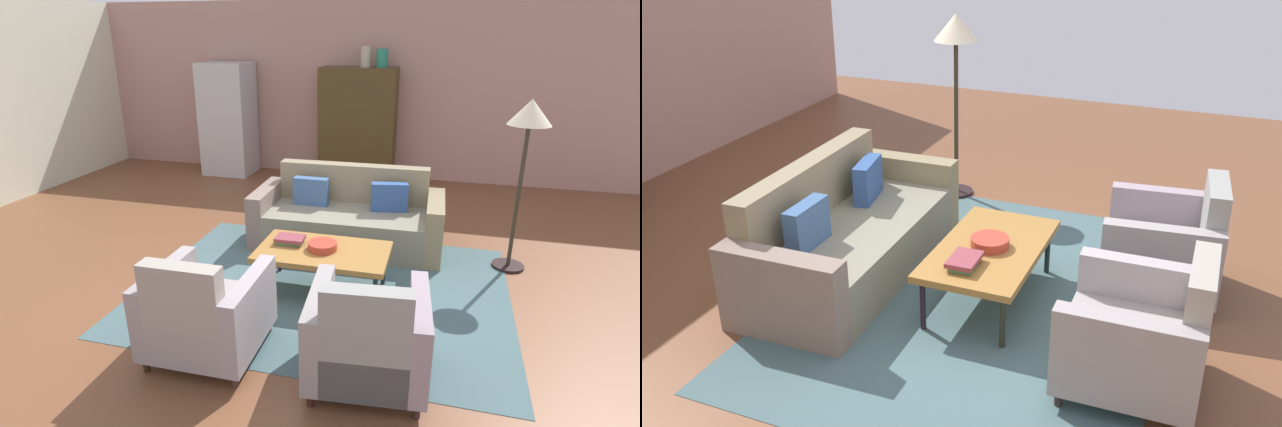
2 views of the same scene
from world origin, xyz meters
The scene contains 14 objects.
ground_plane centered at (0.00, 0.00, 0.00)m, with size 11.54×11.54×0.00m, color brown.
wall_back centered at (0.00, 4.14, 1.40)m, with size 9.62×0.12×2.80m, color tan.
area_rug centered at (0.23, 0.09, 0.00)m, with size 3.40×2.60×0.01m, color #445F62.
couch centered at (0.22, 1.23, 0.29)m, with size 2.12×0.94×0.86m.
coffee_table centered at (0.23, 0.04, 0.39)m, with size 1.20×0.70×0.43m.
armchair_left centered at (-0.37, -1.12, 0.34)m, with size 0.81×0.81×0.88m.
armchair_right centered at (0.83, -1.12, 0.34)m, with size 0.88×0.88×0.88m.
fruit_bowl centered at (0.22, 0.04, 0.46)m, with size 0.27×0.27×0.07m, color #AC3A2A.
book_stack centered at (-0.11, 0.10, 0.46)m, with size 0.27×0.19×0.07m.
cabinet centered at (-0.17, 3.79, 0.90)m, with size 1.20×0.51×1.80m.
vase_tall centered at (-0.07, 3.79, 1.96)m, with size 0.16×0.16×0.31m, color #A9A58F.
vase_round centered at (0.18, 3.79, 1.94)m, with size 0.18×0.18×0.27m, color #237A62.
refrigerator centered at (-2.38, 3.69, 0.93)m, with size 0.80×0.73×1.85m.
floor_lamp centered at (1.96, 1.01, 1.44)m, with size 0.40×0.40×1.72m.
Camera 1 is at (1.22, -3.84, 2.28)m, focal length 27.00 mm.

